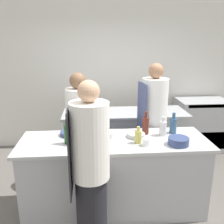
% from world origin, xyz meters
% --- Properties ---
extents(ground_plane, '(16.00, 16.00, 0.00)m').
position_xyz_m(ground_plane, '(0.00, 0.00, 0.00)').
color(ground_plane, '#605B56').
extents(wall_back, '(8.00, 0.06, 2.80)m').
position_xyz_m(wall_back, '(0.00, 2.13, 1.40)').
color(wall_back, silver).
rests_on(wall_back, ground_plane).
extents(prep_counter, '(2.28, 0.77, 0.94)m').
position_xyz_m(prep_counter, '(0.00, 0.00, 0.47)').
color(prep_counter, '#A8AAAF').
rests_on(prep_counter, ground_plane).
extents(pass_counter, '(2.06, 0.70, 0.94)m').
position_xyz_m(pass_counter, '(0.29, 1.20, 0.47)').
color(pass_counter, '#A8AAAF').
rests_on(pass_counter, ground_plane).
extents(oven_range, '(0.95, 0.68, 0.99)m').
position_xyz_m(oven_range, '(1.86, 1.74, 0.49)').
color(oven_range, '#A8AAAF').
rests_on(oven_range, ground_plane).
extents(chef_at_prep_near, '(0.38, 0.37, 1.77)m').
position_xyz_m(chef_at_prep_near, '(-0.29, -0.61, 0.88)').
color(chef_at_prep_near, black).
rests_on(chef_at_prep_near, ground_plane).
extents(chef_at_stove, '(0.39, 0.37, 1.67)m').
position_xyz_m(chef_at_stove, '(-0.45, 0.68, 0.83)').
color(chef_at_stove, black).
rests_on(chef_at_stove, ground_plane).
extents(chef_at_pass_far, '(0.40, 0.39, 1.79)m').
position_xyz_m(chef_at_pass_far, '(0.62, 0.60, 0.90)').
color(chef_at_pass_far, black).
rests_on(chef_at_pass_far, ground_plane).
extents(bottle_olive_oil, '(0.09, 0.09, 0.24)m').
position_xyz_m(bottle_olive_oil, '(0.62, 0.11, 1.03)').
color(bottle_olive_oil, silver).
rests_on(bottle_olive_oil, prep_counter).
extents(bottle_vinegar, '(0.08, 0.08, 0.29)m').
position_xyz_m(bottle_vinegar, '(0.42, 0.18, 1.05)').
color(bottle_vinegar, '#5B2319').
rests_on(bottle_vinegar, prep_counter).
extents(bottle_wine, '(0.07, 0.07, 0.31)m').
position_xyz_m(bottle_wine, '(-0.44, -0.09, 1.06)').
color(bottle_wine, black).
rests_on(bottle_wine, prep_counter).
extents(bottle_cooking_oil, '(0.09, 0.09, 0.27)m').
position_xyz_m(bottle_cooking_oil, '(0.78, 0.18, 1.05)').
color(bottle_cooking_oil, '#2D5175').
rests_on(bottle_cooking_oil, prep_counter).
extents(bottle_sauce, '(0.08, 0.08, 0.20)m').
position_xyz_m(bottle_sauce, '(0.27, -0.11, 1.02)').
color(bottle_sauce, '#B2A84C').
rests_on(bottle_sauce, prep_counter).
extents(bottle_water, '(0.08, 0.08, 0.30)m').
position_xyz_m(bottle_water, '(-0.55, -0.06, 1.06)').
color(bottle_water, '#19471E').
rests_on(bottle_water, prep_counter).
extents(bowl_mixing_large, '(0.18, 0.18, 0.07)m').
position_xyz_m(bowl_mixing_large, '(-0.05, 0.10, 0.97)').
color(bowl_mixing_large, white).
rests_on(bowl_mixing_large, prep_counter).
extents(bowl_prep_small, '(0.27, 0.27, 0.05)m').
position_xyz_m(bowl_prep_small, '(-0.53, 0.21, 0.96)').
color(bowl_prep_small, navy).
rests_on(bowl_prep_small, prep_counter).
extents(bowl_ceramic_blue, '(0.22, 0.22, 0.05)m').
position_xyz_m(bowl_ceramic_blue, '(0.28, 0.07, 0.96)').
color(bowl_ceramic_blue, '#B7BABC').
rests_on(bowl_ceramic_blue, prep_counter).
extents(bowl_wooden_salad, '(0.24, 0.24, 0.09)m').
position_xyz_m(bowl_wooden_salad, '(0.72, -0.20, 0.98)').
color(bowl_wooden_salad, navy).
rests_on(bowl_wooden_salad, prep_counter).
extents(cup, '(0.09, 0.09, 0.08)m').
position_xyz_m(cup, '(0.35, -0.19, 0.98)').
color(cup, white).
rests_on(cup, prep_counter).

